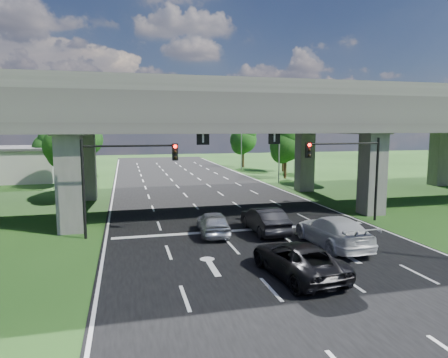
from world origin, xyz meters
name	(u,v)px	position (x,y,z in m)	size (l,w,h in m)	color
ground	(263,246)	(0.00, 0.00, 0.00)	(160.00, 160.00, 0.00)	#1F4315
road	(222,210)	(0.00, 10.00, 0.01)	(18.00, 120.00, 0.03)	black
overpass	(216,113)	(0.00, 12.00, 7.92)	(80.00, 15.00, 10.00)	#353330
signal_right	(351,164)	(7.82, 3.94, 4.19)	(5.76, 0.54, 6.00)	black
signal_left	(120,169)	(-7.82, 3.94, 4.19)	(5.76, 0.54, 6.00)	black
streetlight_far	(276,135)	(10.10, 24.00, 5.85)	(3.38, 0.25, 10.00)	gray
streetlight_beyond	(239,133)	(10.10, 40.00, 5.85)	(3.38, 0.25, 10.00)	gray
tree_left_near	(64,145)	(-13.95, 26.00, 4.82)	(4.50, 4.50, 7.80)	black
tree_left_mid	(49,147)	(-16.95, 34.00, 4.17)	(3.91, 3.90, 6.76)	black
tree_left_far	(87,138)	(-12.95, 42.00, 5.14)	(4.80, 4.80, 8.32)	black
tree_right_near	(286,144)	(13.05, 28.00, 4.50)	(4.20, 4.20, 7.28)	black
tree_right_mid	(284,144)	(16.05, 36.00, 4.17)	(3.91, 3.90, 6.76)	black
tree_right_far	(243,139)	(12.05, 44.00, 4.82)	(4.50, 4.50, 7.80)	black
car_silver	(213,223)	(-2.29, 2.91, 0.77)	(1.75, 4.36, 1.49)	#B6B9BF
car_dark	(264,220)	(1.01, 2.65, 0.84)	(1.72, 4.93, 1.63)	black
car_white	(333,231)	(3.74, -1.12, 0.89)	(2.40, 5.90, 1.71)	silver
car_trailing	(298,259)	(-0.10, -4.84, 0.80)	(2.54, 5.51, 1.53)	black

